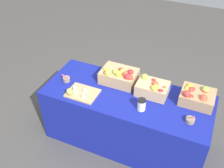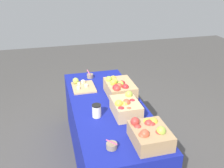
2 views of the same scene
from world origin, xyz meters
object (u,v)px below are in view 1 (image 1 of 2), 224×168
Objects in this scene: sample_bowl_mid at (190,120)px; cutting_board_front at (80,93)px; apple_crate_right at (119,76)px; sample_bowl_near at (66,79)px; apple_crate_left at (197,96)px; apple_crate_middle at (153,88)px; coffee_cup at (141,105)px.

cutting_board_front is at bearing -177.01° from sample_bowl_mid.
apple_crate_right is 3.85× the size of sample_bowl_near.
apple_crate_left is 1.02× the size of apple_crate_middle.
sample_bowl_near reaches higher than cutting_board_front.
apple_crate_right is 0.52m from coffee_cup.
sample_bowl_near is 1.07× the size of sample_bowl_mid.
cutting_board_front is (-0.31, -0.38, -0.07)m from apple_crate_right.
coffee_cup reaches higher than cutting_board_front.
apple_crate_middle reaches higher than cutting_board_front.
apple_crate_middle is at bearing -7.53° from apple_crate_right.
apple_crate_middle is at bearing -172.48° from apple_crate_left.
sample_bowl_near is at bearing 173.83° from coffee_cup.
apple_crate_middle is 2.62× the size of coffee_cup.
sample_bowl_mid is (0.00, -0.32, -0.06)m from apple_crate_left.
cutting_board_front is at bearing -28.92° from sample_bowl_near.
cutting_board_front is 3.20× the size of sample_bowl_near.
coffee_cup reaches higher than sample_bowl_near.
apple_crate_left is at bearing 17.82° from cutting_board_front.
cutting_board_front is (-1.21, -0.39, -0.06)m from apple_crate_left.
sample_bowl_mid is (0.47, -0.26, -0.06)m from apple_crate_middle.
cutting_board_front is at bearing -162.18° from apple_crate_left.
apple_crate_right reaches higher than apple_crate_middle.
apple_crate_right reaches higher than sample_bowl_mid.
apple_crate_left reaches higher than cutting_board_front.
coffee_cup is (-0.04, -0.28, -0.02)m from apple_crate_middle.
sample_bowl_near is (-1.47, -0.24, -0.05)m from apple_crate_left.
coffee_cup is at bearing -97.02° from apple_crate_middle.
sample_bowl_near is (-0.58, -0.24, -0.06)m from apple_crate_right.
sample_bowl_near is at bearing -169.89° from apple_crate_middle.
apple_crate_left is 3.28× the size of sample_bowl_near.
apple_crate_middle reaches higher than apple_crate_left.
apple_crate_left is 2.68× the size of coffee_cup.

